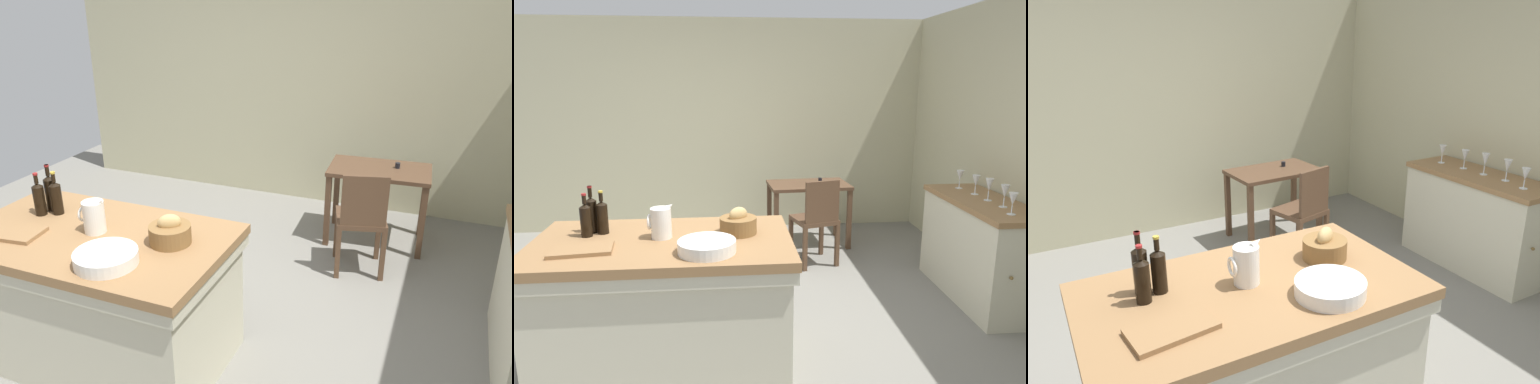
% 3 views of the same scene
% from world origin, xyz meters
% --- Properties ---
extents(ground_plane, '(6.76, 6.76, 0.00)m').
position_xyz_m(ground_plane, '(0.00, 0.00, 0.00)').
color(ground_plane, slate).
extents(wall_back, '(5.32, 0.12, 2.60)m').
position_xyz_m(wall_back, '(0.00, 2.60, 1.30)').
color(wall_back, '#B7B28E').
rests_on(wall_back, ground).
extents(island_table, '(1.65, 0.96, 0.88)m').
position_xyz_m(island_table, '(-0.33, -0.49, 0.47)').
color(island_table, olive).
rests_on(island_table, ground).
extents(side_cabinet, '(0.52, 1.32, 0.88)m').
position_xyz_m(side_cabinet, '(2.26, 0.28, 0.44)').
color(side_cabinet, olive).
rests_on(side_cabinet, ground).
extents(writing_desk, '(0.93, 0.61, 0.77)m').
position_xyz_m(writing_desk, '(1.02, 1.80, 0.61)').
color(writing_desk, '#513826').
rests_on(writing_desk, ground).
extents(wooden_chair, '(0.49, 0.49, 0.91)m').
position_xyz_m(wooden_chair, '(0.99, 1.16, 0.50)').
color(wooden_chair, '#513826').
rests_on(wooden_chair, ground).
extents(pitcher, '(0.17, 0.13, 0.24)m').
position_xyz_m(pitcher, '(-0.34, -0.45, 0.98)').
color(pitcher, silver).
rests_on(pitcher, island_table).
extents(wash_bowl, '(0.34, 0.34, 0.07)m').
position_xyz_m(wash_bowl, '(-0.04, -0.75, 0.92)').
color(wash_bowl, silver).
rests_on(wash_bowl, island_table).
extents(bread_basket, '(0.24, 0.24, 0.18)m').
position_xyz_m(bread_basket, '(0.15, -0.41, 0.94)').
color(bread_basket, brown).
rests_on(bread_basket, island_table).
extents(cutting_board, '(0.38, 0.26, 0.02)m').
position_xyz_m(cutting_board, '(-0.79, -0.67, 0.89)').
color(cutting_board, olive).
rests_on(cutting_board, island_table).
extents(wine_bottle_dark, '(0.07, 0.07, 0.29)m').
position_xyz_m(wine_bottle_dark, '(-0.74, -0.32, 1.00)').
color(wine_bottle_dark, black).
rests_on(wine_bottle_dark, island_table).
extents(wine_bottle_amber, '(0.07, 0.07, 0.32)m').
position_xyz_m(wine_bottle_amber, '(-0.81, -0.29, 1.01)').
color(wine_bottle_amber, black).
rests_on(wine_bottle_amber, island_table).
extents(wine_bottle_green, '(0.07, 0.07, 0.29)m').
position_xyz_m(wine_bottle_green, '(-0.83, -0.38, 1.00)').
color(wine_bottle_green, black).
rests_on(wine_bottle_green, island_table).
extents(wine_glass_far_left, '(0.07, 0.07, 0.17)m').
position_xyz_m(wine_glass_far_left, '(2.22, -0.16, 1.00)').
color(wine_glass_far_left, white).
rests_on(wine_glass_far_left, side_cabinet).
extents(wine_glass_left, '(0.07, 0.07, 0.18)m').
position_xyz_m(wine_glass_left, '(2.28, 0.05, 1.00)').
color(wine_glass_left, white).
rests_on(wine_glass_left, side_cabinet).
extents(wine_glass_middle, '(0.07, 0.07, 0.19)m').
position_xyz_m(wine_glass_middle, '(2.28, 0.27, 1.01)').
color(wine_glass_middle, white).
rests_on(wine_glass_middle, side_cabinet).
extents(wine_glass_right, '(0.07, 0.07, 0.17)m').
position_xyz_m(wine_glass_right, '(2.28, 0.49, 1.00)').
color(wine_glass_right, white).
rests_on(wine_glass_right, side_cabinet).
extents(wine_glass_far_right, '(0.07, 0.07, 0.17)m').
position_xyz_m(wine_glass_far_right, '(2.26, 0.74, 1.00)').
color(wine_glass_far_right, white).
rests_on(wine_glass_far_right, side_cabinet).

